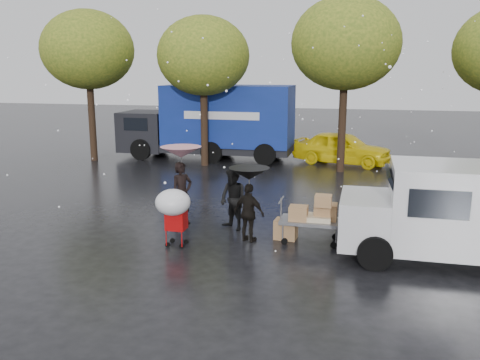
% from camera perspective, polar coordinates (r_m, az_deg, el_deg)
% --- Properties ---
extents(ground, '(90.00, 90.00, 0.00)m').
position_cam_1_polar(ground, '(12.68, -2.52, -7.22)').
color(ground, black).
rests_on(ground, ground).
extents(person_pink, '(0.72, 0.76, 1.75)m').
position_cam_1_polar(person_pink, '(14.14, -6.53, -1.50)').
color(person_pink, black).
rests_on(person_pink, ground).
extents(person_middle, '(1.02, 0.97, 1.66)m').
position_cam_1_polar(person_middle, '(13.58, -0.78, -2.19)').
color(person_middle, black).
rests_on(person_middle, ground).
extents(person_black, '(0.94, 0.64, 1.48)m').
position_cam_1_polar(person_black, '(12.66, 1.02, -3.71)').
color(person_black, black).
rests_on(person_black, ground).
extents(umbrella_pink, '(1.12, 1.12, 2.18)m').
position_cam_1_polar(umbrella_pink, '(13.91, -6.64, 3.12)').
color(umbrella_pink, '#4C4C4C').
rests_on(umbrella_pink, ground).
extents(umbrella_black, '(1.01, 1.01, 1.89)m').
position_cam_1_polar(umbrella_black, '(12.42, 1.04, 0.70)').
color(umbrella_black, '#4C4C4C').
rests_on(umbrella_black, ground).
extents(vendor_cart, '(1.52, 0.80, 1.27)m').
position_cam_1_polar(vendor_cart, '(12.70, 8.34, -3.86)').
color(vendor_cart, slate).
rests_on(vendor_cart, ground).
extents(shopping_cart, '(0.84, 0.84, 1.46)m').
position_cam_1_polar(shopping_cart, '(12.21, -7.48, -2.85)').
color(shopping_cart, red).
rests_on(shopping_cart, ground).
extents(white_van, '(4.91, 2.18, 2.20)m').
position_cam_1_polar(white_van, '(12.26, 23.56, -3.27)').
color(white_van, silver).
rests_on(white_van, ground).
extents(blue_truck, '(8.30, 2.60, 3.50)m').
position_cam_1_polar(blue_truck, '(24.39, -3.21, 6.50)').
color(blue_truck, navy).
rests_on(blue_truck, ground).
extents(box_ground_near, '(0.58, 0.48, 0.50)m').
position_cam_1_polar(box_ground_near, '(13.06, 5.16, -5.51)').
color(box_ground_near, '#9B7943').
rests_on(box_ground_near, ground).
extents(box_ground_far, '(0.40, 0.32, 0.31)m').
position_cam_1_polar(box_ground_far, '(13.65, 12.84, -5.39)').
color(box_ground_far, '#9B7943').
rests_on(box_ground_far, ground).
extents(yellow_taxi, '(4.67, 2.81, 1.49)m').
position_cam_1_polar(yellow_taxi, '(23.51, 11.40, 3.56)').
color(yellow_taxi, yellow).
rests_on(yellow_taxi, ground).
extents(tree_row, '(21.60, 4.40, 7.12)m').
position_cam_1_polar(tree_row, '(21.81, 3.70, 14.39)').
color(tree_row, black).
rests_on(tree_row, ground).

